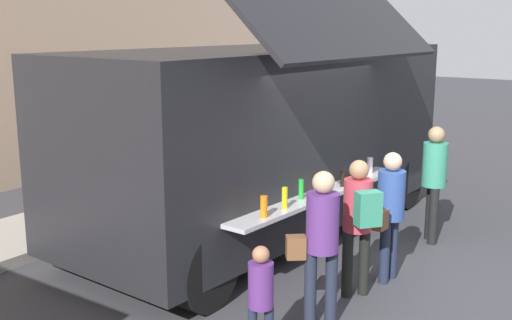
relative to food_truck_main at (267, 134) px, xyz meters
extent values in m
plane|color=#38383D|center=(-0.48, -2.13, -1.50)|extent=(60.00, 60.00, 0.00)
cube|color=black|center=(0.00, 0.02, 0.01)|extent=(6.49, 2.76, 2.43)
cube|color=black|center=(-0.72, -1.57, 1.54)|extent=(3.55, 1.01, 0.77)
cube|color=black|center=(-0.70, -1.11, 0.30)|extent=(3.33, 0.26, 1.09)
cube|color=#B7B7BC|center=(-0.71, -1.32, -0.55)|extent=(3.52, 0.52, 0.05)
cylinder|color=orange|center=(-1.98, -1.32, -0.40)|extent=(0.08, 0.08, 0.24)
cylinder|color=yellow|center=(-1.57, -1.33, -0.39)|extent=(0.07, 0.07, 0.25)
cylinder|color=green|center=(-1.12, -1.27, -0.40)|extent=(0.06, 0.06, 0.24)
cylinder|color=yellow|center=(-0.70, -1.34, -0.41)|extent=(0.08, 0.08, 0.22)
cylinder|color=black|center=(-0.28, -1.40, -0.42)|extent=(0.07, 0.07, 0.20)
cylinder|color=orange|center=(0.13, -1.34, -0.42)|extent=(0.07, 0.07, 0.20)
cylinder|color=#E5CFFB|center=(0.58, -1.38, -0.40)|extent=(0.08, 0.08, 0.23)
cube|color=black|center=(3.13, -0.13, 0.45)|extent=(0.18, 2.08, 1.07)
cylinder|color=black|center=(2.54, 0.97, -1.05)|extent=(0.90, 0.28, 0.90)
cylinder|color=black|center=(2.43, -1.17, -1.05)|extent=(0.90, 0.28, 0.90)
cylinder|color=black|center=(-2.44, 1.22, -1.05)|extent=(0.90, 0.28, 0.90)
cylinder|color=black|center=(-2.54, -0.93, -1.05)|extent=(0.90, 0.28, 0.90)
cylinder|color=#2E6138|center=(4.22, 2.32, -1.03)|extent=(0.60, 0.60, 0.95)
cylinder|color=#1D253A|center=(-0.74, -2.22, -1.11)|extent=(0.12, 0.12, 0.78)
cylinder|color=#1D253A|center=(-0.53, -2.23, -1.11)|extent=(0.12, 0.12, 0.78)
cylinder|color=#2C498E|center=(-0.64, -2.23, -0.43)|extent=(0.32, 0.32, 0.59)
sphere|color=tan|center=(-0.64, -2.23, -0.02)|extent=(0.22, 0.22, 0.22)
cube|color=brown|center=(-0.89, -2.21, -0.67)|extent=(0.20, 0.14, 0.23)
cylinder|color=black|center=(-1.34, -2.03, -1.11)|extent=(0.12, 0.12, 0.78)
cylinder|color=black|center=(-1.17, -2.16, -1.11)|extent=(0.12, 0.12, 0.78)
cylinder|color=#B23644|center=(-1.26, -2.10, -0.42)|extent=(0.32, 0.32, 0.59)
sphere|color=#A17552|center=(-1.26, -2.10, -0.02)|extent=(0.22, 0.22, 0.22)
cube|color=#33886A|center=(-1.41, -2.29, -0.39)|extent=(0.32, 0.30, 0.38)
cylinder|color=#1F2536|center=(-2.19, -2.05, -1.10)|extent=(0.13, 0.13, 0.81)
cylinder|color=#1F2536|center=(-2.05, -2.21, -1.10)|extent=(0.13, 0.13, 0.81)
cylinder|color=#572F77|center=(-2.12, -2.13, -0.39)|extent=(0.33, 0.33, 0.61)
sphere|color=tan|center=(-2.12, -2.13, 0.02)|extent=(0.23, 0.23, 0.23)
cube|color=brown|center=(-2.29, -1.93, -0.65)|extent=(0.23, 0.24, 0.24)
cylinder|color=black|center=(0.94, -2.21, -1.09)|extent=(0.13, 0.13, 0.82)
cylinder|color=black|center=(1.13, -2.10, -1.09)|extent=(0.13, 0.13, 0.82)
cylinder|color=#308467|center=(1.04, -2.15, -0.37)|extent=(0.34, 0.34, 0.62)
sphere|color=#967454|center=(1.04, -2.15, 0.05)|extent=(0.23, 0.23, 0.23)
cylinder|color=#552B74|center=(-3.11, -2.06, -0.73)|extent=(0.23, 0.23, 0.42)
sphere|color=#A26B4E|center=(-3.11, -2.06, -0.44)|extent=(0.16, 0.16, 0.16)
camera|label=1|loc=(-7.44, -5.07, 1.56)|focal=44.10mm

